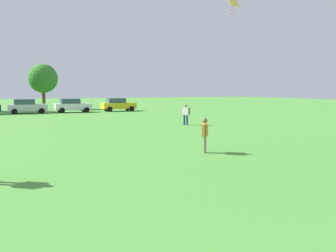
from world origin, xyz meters
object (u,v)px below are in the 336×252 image
parked_car_white_2 (72,105)px  kite (232,3)px  bystander_near_trees (186,113)px  tree_far_right (43,79)px  parked_car_silver_1 (27,106)px  parked_car_yellow_3 (118,104)px  adult_bystander (205,132)px

parked_car_white_2 → kite: bearing=-82.3°
bystander_near_trees → kite: bearing=131.2°
tree_far_right → parked_car_silver_1: bearing=-108.0°
parked_car_silver_1 → parked_car_white_2: 5.22m
parked_car_silver_1 → bystander_near_trees: bearing=-62.0°
parked_car_white_2 → tree_far_right: tree_far_right is taller
bystander_near_trees → parked_car_yellow_3: bearing=-39.9°
parked_car_silver_1 → parked_car_yellow_3: size_ratio=1.00×
adult_bystander → parked_car_yellow_3: size_ratio=0.37×
kite → parked_car_white_2: bearing=97.7°
adult_bystander → parked_car_yellow_3: parked_car_yellow_3 is taller
adult_bystander → parked_car_white_2: parked_car_white_2 is taller
kite → tree_far_right: kite is taller
tree_far_right → parked_car_white_2: bearing=-75.7°
parked_car_silver_1 → tree_far_right: 10.01m
adult_bystander → parked_car_silver_1: bearing=39.9°
adult_bystander → parked_car_silver_1: 31.54m
kite → tree_far_right: (-6.06, 36.94, -3.29)m
parked_car_yellow_3 → adult_bystander: bearing=-100.3°
parked_car_silver_1 → parked_car_yellow_3: (11.05, -0.08, 0.00)m
tree_far_right → parked_car_yellow_3: bearing=-47.9°
bystander_near_trees → tree_far_right: 29.84m
bystander_near_trees → parked_car_yellow_3: 19.65m
kite → tree_far_right: size_ratio=0.16×
adult_bystander → kite: bearing=-19.1°
bystander_near_trees → parked_car_white_2: parked_car_white_2 is taller
parked_car_yellow_3 → tree_far_right: (-8.15, 9.02, 3.45)m
tree_far_right → adult_bystander: bearing=-86.4°
kite → parked_car_white_2: size_ratio=0.24×
kite → parked_car_yellow_3: 28.80m
parked_car_silver_1 → parked_car_yellow_3: same height
bystander_near_trees → tree_far_right: size_ratio=0.26×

